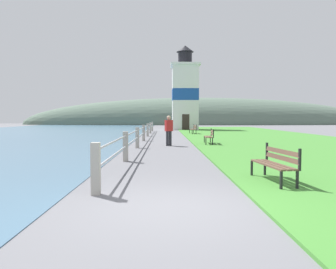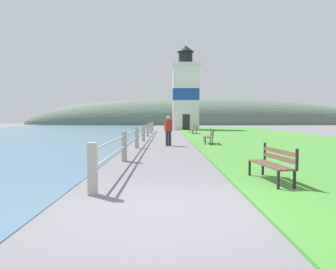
{
  "view_description": "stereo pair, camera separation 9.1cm",
  "coord_description": "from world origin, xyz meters",
  "px_view_note": "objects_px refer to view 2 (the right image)",
  "views": [
    {
      "loc": [
        -0.08,
        -5.79,
        1.62
      ],
      "look_at": [
        0.18,
        19.25,
        0.3
      ],
      "focal_mm": 35.0,
      "sensor_mm": 36.0,
      "label": 1
    },
    {
      "loc": [
        0.01,
        -5.79,
        1.62
      ],
      "look_at": [
        0.18,
        19.25,
        0.3
      ],
      "focal_mm": 35.0,
      "sensor_mm": 36.0,
      "label": 2
    }
  ],
  "objects_px": {
    "lighthouse": "(185,93)",
    "park_bench_midway": "(209,136)",
    "person_strolling": "(168,129)",
    "park_bench_far": "(194,129)",
    "park_bench_near": "(273,162)"
  },
  "relations": [
    {
      "from": "park_bench_midway",
      "to": "park_bench_far",
      "type": "height_order",
      "value": "same"
    },
    {
      "from": "park_bench_midway",
      "to": "person_strolling",
      "type": "height_order",
      "value": "person_strolling"
    },
    {
      "from": "park_bench_midway",
      "to": "lighthouse",
      "type": "bearing_deg",
      "value": -85.98
    },
    {
      "from": "park_bench_near",
      "to": "park_bench_midway",
      "type": "xyz_separation_m",
      "value": [
        -0.04,
        11.4,
        -0.0
      ]
    },
    {
      "from": "park_bench_near",
      "to": "park_bench_far",
      "type": "bearing_deg",
      "value": -96.53
    },
    {
      "from": "park_bench_near",
      "to": "lighthouse",
      "type": "height_order",
      "value": "lighthouse"
    },
    {
      "from": "park_bench_midway",
      "to": "person_strolling",
      "type": "xyz_separation_m",
      "value": [
        -2.44,
        -0.77,
        0.39
      ]
    },
    {
      "from": "lighthouse",
      "to": "park_bench_midway",
      "type": "bearing_deg",
      "value": -89.9
    },
    {
      "from": "park_bench_far",
      "to": "lighthouse",
      "type": "bearing_deg",
      "value": -92.57
    },
    {
      "from": "park_bench_far",
      "to": "lighthouse",
      "type": "height_order",
      "value": "lighthouse"
    },
    {
      "from": "park_bench_far",
      "to": "person_strolling",
      "type": "xyz_separation_m",
      "value": [
        -2.54,
        -12.72,
        0.39
      ]
    },
    {
      "from": "park_bench_midway",
      "to": "lighthouse",
      "type": "distance_m",
      "value": 23.6
    },
    {
      "from": "park_bench_near",
      "to": "person_strolling",
      "type": "relative_size",
      "value": 1.05
    },
    {
      "from": "park_bench_midway",
      "to": "lighthouse",
      "type": "xyz_separation_m",
      "value": [
        -0.04,
        23.23,
        4.2
      ]
    },
    {
      "from": "park_bench_far",
      "to": "park_bench_midway",
      "type": "bearing_deg",
      "value": 86.19
    }
  ]
}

